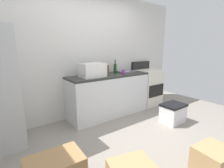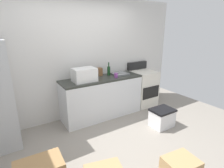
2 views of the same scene
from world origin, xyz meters
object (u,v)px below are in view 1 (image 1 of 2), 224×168
object	(u,v)px
wine_bottle	(115,68)
coffee_mug	(123,72)
microwave	(92,70)
storage_bin	(173,113)
cardboard_box_medium	(213,163)
knife_block	(106,69)
stove_oven	(147,86)

from	to	relation	value
wine_bottle	coffee_mug	size ratio (longest dim) A/B	3.00
microwave	wine_bottle	size ratio (longest dim) A/B	1.53
microwave	storage_bin	world-z (taller)	microwave
microwave	cardboard_box_medium	xyz separation A→B (m)	(0.32, -2.16, -0.85)
coffee_mug	knife_block	distance (m)	0.41
stove_oven	wine_bottle	distance (m)	1.11
knife_block	coffee_mug	bearing A→B (deg)	-57.41
microwave	stove_oven	bearing A→B (deg)	1.74
stove_oven	knife_block	xyz separation A→B (m)	(-1.16, 0.19, 0.52)
stove_oven	cardboard_box_medium	distance (m)	2.59
wine_bottle	storage_bin	size ratio (longest dim) A/B	0.65
stove_oven	cardboard_box_medium	size ratio (longest dim) A/B	2.71
coffee_mug	cardboard_box_medium	xyz separation A→B (m)	(-0.38, -2.06, -0.77)
microwave	knife_block	xyz separation A→B (m)	(0.48, 0.24, -0.05)
knife_block	storage_bin	distance (m)	1.67
microwave	coffee_mug	size ratio (longest dim) A/B	4.60
microwave	storage_bin	size ratio (longest dim) A/B	1.00
coffee_mug	knife_block	bearing A→B (deg)	122.59
knife_block	wine_bottle	bearing A→B (deg)	-20.85
stove_oven	coffee_mug	world-z (taller)	stove_oven
coffee_mug	storage_bin	bearing A→B (deg)	-61.35
stove_oven	knife_block	world-z (taller)	stove_oven
wine_bottle	cardboard_box_medium	size ratio (longest dim) A/B	0.74
coffee_mug	knife_block	size ratio (longest dim) A/B	0.56
microwave	wine_bottle	bearing A→B (deg)	13.84
knife_block	storage_bin	xyz separation A→B (m)	(0.73, -1.28, -0.80)
cardboard_box_medium	storage_bin	xyz separation A→B (m)	(0.89, 1.12, 0.01)
coffee_mug	cardboard_box_medium	bearing A→B (deg)	-100.54
coffee_mug	stove_oven	bearing A→B (deg)	9.08
storage_bin	microwave	bearing A→B (deg)	139.55
knife_block	cardboard_box_medium	world-z (taller)	knife_block
stove_oven	storage_bin	world-z (taller)	stove_oven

